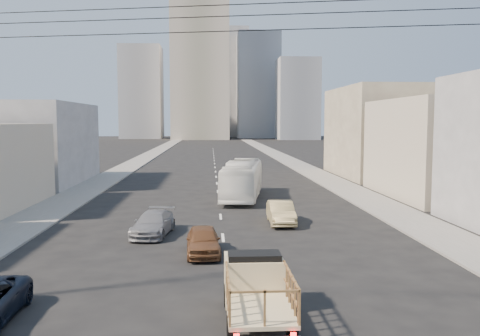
{
  "coord_description": "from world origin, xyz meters",
  "views": [
    {
      "loc": [
        -0.66,
        -12.55,
        6.14
      ],
      "look_at": [
        1.05,
        16.39,
        3.5
      ],
      "focal_mm": 38.0,
      "sensor_mm": 36.0,
      "label": 1
    }
  ],
  "objects": [
    {
      "name": "sidewalk_left",
      "position": [
        -11.75,
        70.0,
        0.06
      ],
      "size": [
        3.5,
        180.0,
        0.12
      ],
      "primitive_type": "cube",
      "color": "slate",
      "rests_on": "ground"
    },
    {
      "name": "sidewalk_right",
      "position": [
        11.75,
        70.0,
        0.06
      ],
      "size": [
        3.5,
        180.0,
        0.12
      ],
      "primitive_type": "cube",
      "color": "slate",
      "rests_on": "ground"
    },
    {
      "name": "lane_dashes",
      "position": [
        0.0,
        53.0,
        0.01
      ],
      "size": [
        0.15,
        104.0,
        0.01
      ],
      "color": "silver",
      "rests_on": "ground"
    },
    {
      "name": "flatbed_pickup",
      "position": [
        0.76,
        2.69,
        1.09
      ],
      "size": [
        1.95,
        4.41,
        1.9
      ],
      "color": "beige",
      "rests_on": "ground"
    },
    {
      "name": "city_bus",
      "position": [
        1.94,
        28.09,
        1.51
      ],
      "size": [
        4.13,
        11.1,
        3.02
      ],
      "primitive_type": "imported",
      "rotation": [
        0.0,
        0.0,
        -0.15
      ],
      "color": "white",
      "rests_on": "ground"
    },
    {
      "name": "sedan_brown",
      "position": [
        -1.0,
        10.65,
        0.65
      ],
      "size": [
        1.69,
        3.88,
        1.3
      ],
      "primitive_type": "imported",
      "rotation": [
        0.0,
        0.0,
        0.04
      ],
      "color": "brown",
      "rests_on": "ground"
    },
    {
      "name": "sedan_tan",
      "position": [
        3.6,
        17.52,
        0.68
      ],
      "size": [
        1.51,
        4.14,
        1.35
      ],
      "primitive_type": "imported",
      "rotation": [
        0.0,
        0.0,
        -0.02
      ],
      "color": "tan",
      "rests_on": "ground"
    },
    {
      "name": "sedan_grey",
      "position": [
        -3.77,
        14.84,
        0.64
      ],
      "size": [
        2.36,
        4.59,
        1.27
      ],
      "primitive_type": "imported",
      "rotation": [
        0.0,
        0.0,
        -0.14
      ],
      "color": "gray",
      "rests_on": "ground"
    },
    {
      "name": "overhead_wires",
      "position": [
        0.0,
        1.5,
        8.97
      ],
      "size": [
        23.01,
        5.02,
        0.72
      ],
      "color": "black",
      "rests_on": "ground"
    },
    {
      "name": "bldg_right_mid",
      "position": [
        19.5,
        28.0,
        4.0
      ],
      "size": [
        11.0,
        14.0,
        8.0
      ],
      "primitive_type": "cube",
      "color": "#BDAF98",
      "rests_on": "ground"
    },
    {
      "name": "bldg_right_far",
      "position": [
        20.0,
        44.0,
        5.0
      ],
      "size": [
        12.0,
        16.0,
        10.0
      ],
      "primitive_type": "cube",
      "color": "gray",
      "rests_on": "ground"
    },
    {
      "name": "bldg_left_far",
      "position": [
        -19.5,
        39.0,
        4.0
      ],
      "size": [
        12.0,
        16.0,
        8.0
      ],
      "primitive_type": "cube",
      "color": "gray",
      "rests_on": "ground"
    },
    {
      "name": "high_rise_tower",
      "position": [
        -4.0,
        170.0,
        30.0
      ],
      "size": [
        20.0,
        20.0,
        60.0
      ],
      "primitive_type": "cube",
      "color": "tan",
      "rests_on": "ground"
    },
    {
      "name": "midrise_ne",
      "position": [
        18.0,
        185.0,
        20.0
      ],
      "size": [
        16.0,
        16.0,
        40.0
      ],
      "primitive_type": "cube",
      "color": "gray",
      "rests_on": "ground"
    },
    {
      "name": "midrise_nw",
      "position": [
        -26.0,
        180.0,
        17.0
      ],
      "size": [
        15.0,
        15.0,
        34.0
      ],
      "primitive_type": "cube",
      "color": "gray",
      "rests_on": "ground"
    },
    {
      "name": "midrise_back",
      "position": [
        6.0,
        200.0,
        22.0
      ],
      "size": [
        18.0,
        18.0,
        44.0
      ],
      "primitive_type": "cube",
      "color": "gray",
      "rests_on": "ground"
    },
    {
      "name": "midrise_east",
      "position": [
        30.0,
        165.0,
        14.0
      ],
      "size": [
        14.0,
        14.0,
        28.0
      ],
      "primitive_type": "cube",
      "color": "gray",
      "rests_on": "ground"
    }
  ]
}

